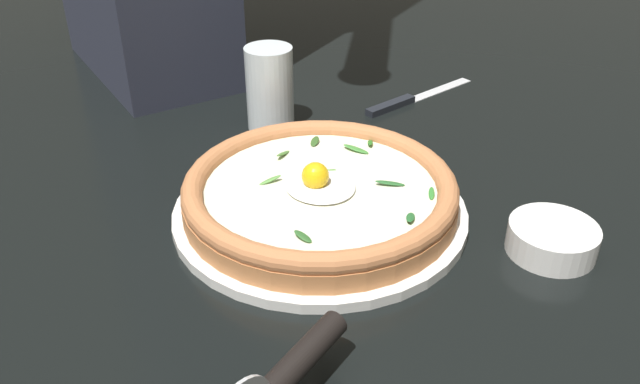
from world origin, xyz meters
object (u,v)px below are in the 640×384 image
at_px(pizza, 320,192).
at_px(pizza_cutter, 283,379).
at_px(side_bowl, 552,239).
at_px(table_knife, 406,101).
at_px(drinking_glass, 270,94).

bearing_deg(pizza, pizza_cutter, 135.34).
bearing_deg(pizza, side_bowl, -144.41).
relative_size(table_knife, drinking_glass, 1.93).
bearing_deg(drinking_glass, pizza, 157.87).
distance_m(pizza, drinking_glass, 0.24).
relative_size(pizza_cutter, drinking_glass, 1.38).
relative_size(side_bowl, table_knife, 0.41).
bearing_deg(side_bowl, pizza_cutter, 89.07).
bearing_deg(pizza, table_knife, -61.69).
bearing_deg(pizza, drinking_glass, -22.13).
height_order(side_bowl, pizza_cutter, pizza_cutter).
bearing_deg(pizza_cutter, table_knife, -54.07).
xyz_separation_m(pizza, table_knife, (0.16, -0.30, -0.03)).
relative_size(side_bowl, pizza_cutter, 0.57).
height_order(pizza, side_bowl, pizza).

